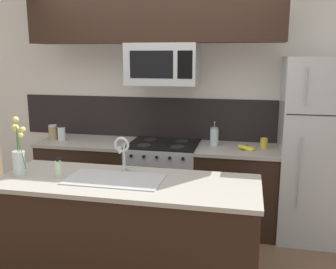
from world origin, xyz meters
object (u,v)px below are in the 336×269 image
at_px(microwave, 163,64).
at_px(storage_jar_medium, 62,133).
at_px(stove_range, 164,183).
at_px(banana_bunch, 246,148).
at_px(refrigerator, 322,150).
at_px(dish_soap_bottle, 58,169).
at_px(storage_jar_tall, 53,132).
at_px(sink_faucet, 122,149).
at_px(french_press, 214,137).
at_px(coffee_tin, 264,143).
at_px(flower_vase, 19,159).

height_order(microwave, storage_jar_medium, microwave).
relative_size(stove_range, banana_bunch, 4.86).
bearing_deg(refrigerator, dish_soap_bottle, -149.75).
relative_size(storage_jar_tall, sink_faucet, 0.56).
xyz_separation_m(stove_range, microwave, (0.00, -0.02, 1.32)).
height_order(microwave, french_press, microwave).
bearing_deg(storage_jar_tall, microwave, 0.27).
xyz_separation_m(stove_range, coffee_tin, (1.07, 0.05, 0.50)).
distance_m(stove_range, coffee_tin, 1.19).
bearing_deg(dish_soap_bottle, storage_jar_medium, 116.67).
relative_size(microwave, french_press, 2.79).
bearing_deg(flower_vase, refrigerator, 27.30).
bearing_deg(microwave, french_press, 8.39).
xyz_separation_m(refrigerator, storage_jar_medium, (-2.85, -0.05, 0.07)).
bearing_deg(flower_vase, storage_jar_tall, 107.74).
relative_size(microwave, refrigerator, 0.40).
bearing_deg(microwave, flower_vase, -125.47).
height_order(refrigerator, french_press, refrigerator).
height_order(stove_range, storage_jar_medium, storage_jar_medium).
distance_m(stove_range, sink_faucet, 1.24).
bearing_deg(coffee_tin, storage_jar_tall, -178.15).
bearing_deg(storage_jar_tall, banana_bunch, -0.85).
distance_m(refrigerator, banana_bunch, 0.75).
relative_size(banana_bunch, flower_vase, 0.39).
bearing_deg(dish_soap_bottle, coffee_tin, 38.74).
relative_size(french_press, dish_soap_bottle, 1.62).
xyz_separation_m(storage_jar_medium, sink_faucet, (1.09, -1.01, 0.11)).
xyz_separation_m(coffee_tin, sink_faucet, (-1.18, -1.10, 0.14)).
relative_size(french_press, coffee_tin, 2.43).
distance_m(stove_range, storage_jar_tall, 1.42).
height_order(banana_bunch, coffee_tin, coffee_tin).
height_order(sink_faucet, flower_vase, flower_vase).
bearing_deg(refrigerator, stove_range, -179.30).
height_order(coffee_tin, flower_vase, flower_vase).
bearing_deg(dish_soap_bottle, sink_faucet, 25.92).
bearing_deg(sink_faucet, storage_jar_medium, 137.15).
height_order(stove_range, microwave, microwave).
bearing_deg(dish_soap_bottle, stove_range, 65.57).
distance_m(coffee_tin, dish_soap_bottle, 2.12).
relative_size(storage_jar_tall, banana_bunch, 0.90).
height_order(refrigerator, coffee_tin, refrigerator).
xyz_separation_m(microwave, storage_jar_tall, (-1.32, -0.01, -0.79)).
distance_m(refrigerator, french_press, 1.10).
height_order(storage_jar_medium, french_press, french_press).
xyz_separation_m(french_press, sink_faucet, (-0.66, -1.11, 0.10)).
relative_size(storage_jar_medium, french_press, 0.64).
relative_size(banana_bunch, sink_faucet, 0.62).
bearing_deg(coffee_tin, refrigerator, -3.02).
relative_size(french_press, sink_faucet, 0.87).
xyz_separation_m(refrigerator, banana_bunch, (-0.75, -0.08, 0.00)).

